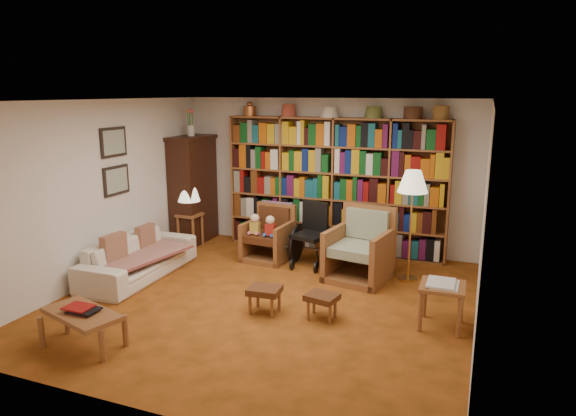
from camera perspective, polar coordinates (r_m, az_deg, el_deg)
The scene contains 23 objects.
floor at distance 6.66m, azimuth -2.43°, elevation -10.19°, with size 5.00×5.00×0.00m, color #A34D19.
ceiling at distance 6.13m, azimuth -2.65°, elevation 11.86°, with size 5.00×5.00×0.00m, color white.
wall_back at distance 8.58m, azimuth 4.20°, elevation 3.73°, with size 5.00×5.00×0.00m, color white.
wall_front at distance 4.20m, azimuth -16.48°, elevation -6.53°, with size 5.00×5.00×0.00m, color white.
wall_left at distance 7.62m, azimuth -20.03°, elevation 1.82°, with size 5.00×5.00×0.00m, color white.
wall_right at distance 5.77m, azimuth 20.86°, elevation -1.59°, with size 5.00×5.00×0.00m, color white.
bookshelf at distance 8.38m, azimuth 5.16°, elevation 2.94°, with size 3.60×0.30×2.42m.
curio_cabinet at distance 9.11m, azimuth -10.48°, elevation 2.19°, with size 0.50×0.95×2.40m.
framed_pictures at distance 7.77m, azimuth -18.68°, elevation 4.93°, with size 0.03×0.52×0.97m.
sofa at distance 7.67m, azimuth -16.25°, elevation -5.29°, with size 0.76×1.95×0.57m, color beige.
sofa_throw at distance 7.64m, azimuth -15.95°, elevation -5.23°, with size 0.74×1.38×0.04m, color beige.
cushion_left at distance 7.97m, azimuth -15.55°, elevation -3.33°, with size 0.11×0.35×0.35m, color maroon.
cushion_right at distance 7.44m, azimuth -18.75°, elevation -4.68°, with size 0.12×0.39×0.39m, color maroon.
side_table_lamp at distance 8.90m, azimuth -10.84°, elevation -1.65°, with size 0.38×0.38×0.57m.
table_lamp at distance 8.79m, azimuth -10.98°, elevation 1.58°, with size 0.38×0.38×0.52m.
armchair_leather at distance 8.16m, azimuth -2.02°, elevation -3.16°, with size 0.73×0.77×0.87m.
armchair_sage at distance 7.40m, azimuth 8.04°, elevation -4.75°, with size 0.94×0.97×1.01m.
wheelchair at distance 7.87m, azimuth 2.73°, elevation -3.15°, with size 0.58×0.77×0.96m.
floor_lamp at distance 7.18m, azimuth 13.69°, elevation 2.39°, with size 0.41×0.41×1.56m.
side_table_papers at distance 6.04m, azimuth 16.78°, elevation -8.88°, with size 0.49×0.49×0.54m.
footstool_a at distance 6.22m, azimuth -2.62°, elevation -9.29°, with size 0.40×0.35×0.32m.
footstool_b at distance 6.08m, azimuth 3.79°, elevation -10.03°, with size 0.40×0.36×0.30m.
coffee_table at distance 5.80m, azimuth -21.91°, elevation -11.13°, with size 0.96×0.67×0.45m.
Camera 1 is at (2.47, -5.61, 2.60)m, focal length 32.00 mm.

